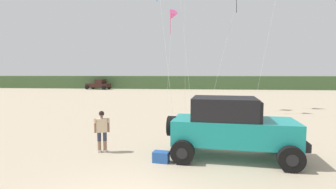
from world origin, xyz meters
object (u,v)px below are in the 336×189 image
(distant_pickup, at_px, (99,85))
(kite_white_parafoil, at_px, (172,16))
(jeep, at_px, (231,126))
(cooler_box, at_px, (161,157))
(person_watching, at_px, (102,129))

(distant_pickup, bearing_deg, kite_white_parafoil, -54.47)
(distant_pickup, bearing_deg, jeep, -62.38)
(cooler_box, height_order, kite_white_parafoil, kite_white_parafoil)
(jeep, bearing_deg, cooler_box, -163.50)
(jeep, bearing_deg, kite_white_parafoil, 103.23)
(jeep, height_order, person_watching, jeep)
(cooler_box, bearing_deg, jeep, 24.99)
(distant_pickup, distance_m, kite_white_parafoil, 29.57)
(cooler_box, xyz_separation_m, distant_pickup, (-17.67, 39.37, 0.75))
(person_watching, xyz_separation_m, cooler_box, (2.49, -0.89, -0.75))
(jeep, relative_size, cooler_box, 8.84)
(jeep, distance_m, kite_white_parafoil, 17.49)
(kite_white_parafoil, bearing_deg, cooler_box, -86.16)
(cooler_box, distance_m, distant_pickup, 43.16)
(cooler_box, bearing_deg, distant_pickup, 122.67)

